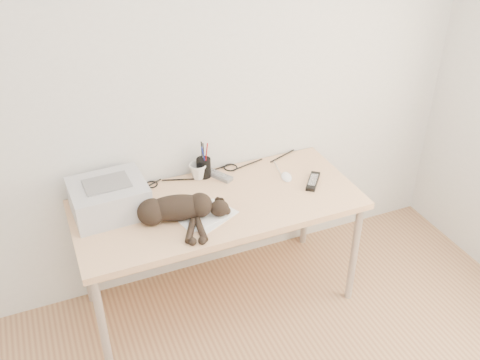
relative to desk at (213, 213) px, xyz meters
name	(u,v)px	position (x,y,z in m)	size (l,w,h in m)	color
wall_back	(193,85)	(0.00, 0.27, 0.69)	(3.50, 3.50, 0.00)	silver
desk	(213,213)	(0.00, 0.00, 0.00)	(1.60, 0.70, 0.74)	#E4B585
printer	(109,198)	(-0.57, 0.05, 0.22)	(0.41, 0.35, 0.19)	#AFAFB4
papers	(206,216)	(-0.11, -0.19, 0.14)	(0.35, 0.29, 0.01)	white
cat	(174,210)	(-0.27, -0.15, 0.20)	(0.64, 0.40, 0.15)	black
mug	(198,171)	(-0.02, 0.19, 0.18)	(0.10, 0.10, 0.10)	white
pen_cup	(204,167)	(0.02, 0.20, 0.19)	(0.09, 0.09, 0.22)	black
remote_grey	(218,175)	(0.09, 0.16, 0.14)	(0.05, 0.20, 0.02)	slate
remote_black	(313,181)	(0.59, -0.12, 0.14)	(0.05, 0.19, 0.02)	black
mouse	(286,175)	(0.47, -0.01, 0.15)	(0.06, 0.11, 0.03)	white
cable_tangle	(200,174)	(0.00, 0.22, 0.14)	(1.36, 0.09, 0.01)	black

